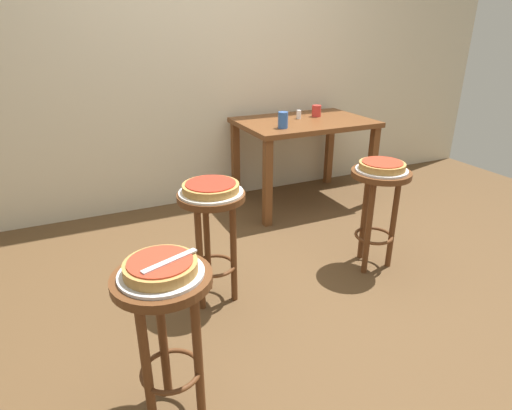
{
  "coord_description": "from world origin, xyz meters",
  "views": [
    {
      "loc": [
        -1.13,
        -1.86,
        1.46
      ],
      "look_at": [
        -0.27,
        0.01,
        0.59
      ],
      "focal_mm": 29.82,
      "sensor_mm": 36.0,
      "label": 1
    }
  ],
  "objects_px": {
    "stool_foreground": "(166,316)",
    "serving_plate_foreground": "(161,274)",
    "stool_middle": "(378,198)",
    "dining_table": "(304,133)",
    "cup_near_edge": "(283,120)",
    "pizza_foreground": "(161,267)",
    "pizza_server_knife": "(170,261)",
    "serving_plate_leftside": "(211,192)",
    "serving_plate_middle": "(382,170)",
    "cup_far_edge": "(316,111)",
    "stool_leftside": "(212,224)",
    "condiment_shaker": "(299,114)",
    "pizza_middle": "(382,165)",
    "pizza_leftside": "(211,187)"
  },
  "relations": [
    {
      "from": "condiment_shaker",
      "to": "cup_near_edge",
      "type": "bearing_deg",
      "value": -138.35
    },
    {
      "from": "stool_foreground",
      "to": "serving_plate_middle",
      "type": "distance_m",
      "value": 1.59
    },
    {
      "from": "stool_leftside",
      "to": "dining_table",
      "type": "distance_m",
      "value": 1.61
    },
    {
      "from": "pizza_leftside",
      "to": "pizza_server_knife",
      "type": "bearing_deg",
      "value": -119.21
    },
    {
      "from": "pizza_middle",
      "to": "dining_table",
      "type": "height_order",
      "value": "dining_table"
    },
    {
      "from": "pizza_middle",
      "to": "stool_leftside",
      "type": "distance_m",
      "value": 1.07
    },
    {
      "from": "pizza_leftside",
      "to": "pizza_middle",
      "type": "bearing_deg",
      "value": -4.27
    },
    {
      "from": "serving_plate_leftside",
      "to": "dining_table",
      "type": "bearing_deg",
      "value": 41.93
    },
    {
      "from": "serving_plate_foreground",
      "to": "stool_middle",
      "type": "xyz_separation_m",
      "value": [
        1.47,
        0.59,
        -0.18
      ]
    },
    {
      "from": "cup_far_edge",
      "to": "dining_table",
      "type": "bearing_deg",
      "value": -153.65
    },
    {
      "from": "serving_plate_middle",
      "to": "stool_leftside",
      "type": "bearing_deg",
      "value": 175.73
    },
    {
      "from": "dining_table",
      "to": "condiment_shaker",
      "type": "xyz_separation_m",
      "value": [
        -0.02,
        0.07,
        0.14
      ]
    },
    {
      "from": "stool_leftside",
      "to": "dining_table",
      "type": "xyz_separation_m",
      "value": [
        1.2,
        1.07,
        0.15
      ]
    },
    {
      "from": "serving_plate_leftside",
      "to": "cup_far_edge",
      "type": "bearing_deg",
      "value": 40.3
    },
    {
      "from": "pizza_leftside",
      "to": "pizza_server_knife",
      "type": "xyz_separation_m",
      "value": [
        -0.39,
        -0.69,
        0.03
      ]
    },
    {
      "from": "stool_leftside",
      "to": "condiment_shaker",
      "type": "distance_m",
      "value": 1.67
    },
    {
      "from": "serving_plate_middle",
      "to": "pizza_server_knife",
      "type": "relative_size",
      "value": 1.41
    },
    {
      "from": "dining_table",
      "to": "stool_leftside",
      "type": "bearing_deg",
      "value": -138.07
    },
    {
      "from": "serving_plate_leftside",
      "to": "dining_table",
      "type": "relative_size",
      "value": 0.31
    },
    {
      "from": "stool_foreground",
      "to": "serving_plate_foreground",
      "type": "bearing_deg",
      "value": 45.0
    },
    {
      "from": "stool_leftside",
      "to": "condiment_shaker",
      "type": "relative_size",
      "value": 9.12
    },
    {
      "from": "pizza_foreground",
      "to": "dining_table",
      "type": "bearing_deg",
      "value": 47.27
    },
    {
      "from": "dining_table",
      "to": "cup_far_edge",
      "type": "xyz_separation_m",
      "value": [
        0.17,
        0.08,
        0.15
      ]
    },
    {
      "from": "stool_middle",
      "to": "pizza_middle",
      "type": "xyz_separation_m",
      "value": [
        0.0,
        0.0,
        0.21
      ]
    },
    {
      "from": "stool_middle",
      "to": "pizza_server_knife",
      "type": "bearing_deg",
      "value": -156.91
    },
    {
      "from": "serving_plate_foreground",
      "to": "pizza_leftside",
      "type": "xyz_separation_m",
      "value": [
        0.42,
        0.67,
        0.03
      ]
    },
    {
      "from": "stool_middle",
      "to": "dining_table",
      "type": "height_order",
      "value": "dining_table"
    },
    {
      "from": "cup_far_edge",
      "to": "pizza_server_knife",
      "type": "distance_m",
      "value": 2.55
    },
    {
      "from": "serving_plate_foreground",
      "to": "pizza_foreground",
      "type": "distance_m",
      "value": 0.03
    },
    {
      "from": "pizza_middle",
      "to": "pizza_leftside",
      "type": "distance_m",
      "value": 1.05
    },
    {
      "from": "cup_near_edge",
      "to": "pizza_server_knife",
      "type": "distance_m",
      "value": 2.03
    },
    {
      "from": "stool_foreground",
      "to": "serving_plate_leftside",
      "type": "distance_m",
      "value": 0.81
    },
    {
      "from": "cup_far_edge",
      "to": "condiment_shaker",
      "type": "relative_size",
      "value": 1.35
    },
    {
      "from": "stool_leftside",
      "to": "condiment_shaker",
      "type": "xyz_separation_m",
      "value": [
        1.18,
        1.14,
        0.29
      ]
    },
    {
      "from": "serving_plate_foreground",
      "to": "serving_plate_leftside",
      "type": "xyz_separation_m",
      "value": [
        0.42,
        0.67,
        0.0
      ]
    },
    {
      "from": "serving_plate_middle",
      "to": "pizza_middle",
      "type": "height_order",
      "value": "pizza_middle"
    },
    {
      "from": "pizza_middle",
      "to": "condiment_shaker",
      "type": "bearing_deg",
      "value": 83.98
    },
    {
      "from": "serving_plate_leftside",
      "to": "serving_plate_foreground",
      "type": "bearing_deg",
      "value": -121.82
    },
    {
      "from": "serving_plate_foreground",
      "to": "cup_far_edge",
      "type": "bearing_deg",
      "value": 45.76
    },
    {
      "from": "dining_table",
      "to": "pizza_server_knife",
      "type": "distance_m",
      "value": 2.37
    },
    {
      "from": "cup_near_edge",
      "to": "condiment_shaker",
      "type": "relative_size",
      "value": 1.72
    },
    {
      "from": "serving_plate_foreground",
      "to": "pizza_foreground",
      "type": "xyz_separation_m",
      "value": [
        0.0,
        0.0,
        0.03
      ]
    },
    {
      "from": "pizza_foreground",
      "to": "pizza_server_knife",
      "type": "xyz_separation_m",
      "value": [
        0.03,
        -0.02,
        0.03
      ]
    },
    {
      "from": "serving_plate_foreground",
      "to": "stool_leftside",
      "type": "xyz_separation_m",
      "value": [
        0.42,
        0.67,
        -0.18
      ]
    },
    {
      "from": "cup_near_edge",
      "to": "condiment_shaker",
      "type": "bearing_deg",
      "value": 41.65
    },
    {
      "from": "serving_plate_middle",
      "to": "pizza_middle",
      "type": "distance_m",
      "value": 0.03
    },
    {
      "from": "cup_near_edge",
      "to": "pizza_foreground",
      "type": "bearing_deg",
      "value": -130.07
    },
    {
      "from": "cup_far_edge",
      "to": "condiment_shaker",
      "type": "height_order",
      "value": "cup_far_edge"
    },
    {
      "from": "serving_plate_middle",
      "to": "pizza_leftside",
      "type": "bearing_deg",
      "value": 175.73
    },
    {
      "from": "cup_far_edge",
      "to": "condiment_shaker",
      "type": "distance_m",
      "value": 0.19
    }
  ]
}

